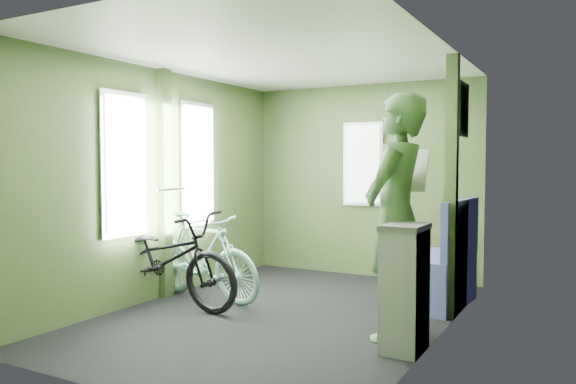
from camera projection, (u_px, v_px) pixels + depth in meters
The scene contains 6 objects.
room at pixel (281, 155), 5.04m from camera, with size 4.00×4.02×2.31m.
bicycle_black at pixel (166, 306), 5.35m from camera, with size 0.60×1.72×0.91m, color black.
bicycle_mint at pixel (203, 300), 5.58m from camera, with size 0.42×1.47×0.88m, color #8ED4B9.
passenger at pixel (396, 217), 4.33m from camera, with size 0.50×0.74×1.90m.
waste_box at pixel (405, 288), 4.05m from camera, with size 0.27×0.38×0.93m, color gray.
bench_seat at pixel (437, 274), 5.36m from camera, with size 0.62×1.01×1.02m.
Camera 1 is at (2.45, -4.36, 1.37)m, focal length 35.00 mm.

